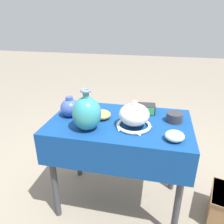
% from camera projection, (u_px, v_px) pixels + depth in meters
% --- Properties ---
extents(ground_plane, '(14.00, 14.00, 0.00)m').
position_uv_depth(ground_plane, '(119.00, 200.00, 1.79)').
color(ground_plane, gray).
extents(display_table, '(0.96, 0.59, 0.73)m').
position_uv_depth(display_table, '(119.00, 134.00, 1.52)').
color(display_table, '#38383D').
rests_on(display_table, ground_plane).
extents(vase_tall_bulbous, '(0.18, 0.18, 0.26)m').
position_uv_depth(vase_tall_bulbous, '(87.00, 113.00, 1.34)').
color(vase_tall_bulbous, teal).
rests_on(vase_tall_bulbous, display_table).
extents(vase_dome_bell, '(0.23, 0.24, 0.19)m').
position_uv_depth(vase_dome_bell, '(134.00, 116.00, 1.38)').
color(vase_dome_bell, white).
rests_on(vase_dome_bell, display_table).
extents(mosaic_tile_box, '(0.15, 0.11, 0.06)m').
position_uv_depth(mosaic_tile_box, '(146.00, 109.00, 1.61)').
color(mosaic_tile_box, '#232328').
rests_on(mosaic_tile_box, display_table).
extents(pot_squat_charcoal, '(0.11, 0.11, 0.06)m').
position_uv_depth(pot_squat_charcoal, '(174.00, 117.00, 1.47)').
color(pot_squat_charcoal, '#2D2D33').
rests_on(pot_squat_charcoal, display_table).
extents(bowl_shallow_ochre, '(0.13, 0.13, 0.06)m').
position_uv_depth(bowl_shallow_ochre, '(102.00, 115.00, 1.52)').
color(bowl_shallow_ochre, gold).
rests_on(bowl_shallow_ochre, display_table).
extents(bowl_shallow_rose, '(0.12, 0.12, 0.05)m').
position_uv_depth(bowl_shallow_rose, '(86.00, 103.00, 1.72)').
color(bowl_shallow_rose, '#D19399').
rests_on(bowl_shallow_rose, display_table).
extents(jar_round_cobalt, '(0.13, 0.13, 0.15)m').
position_uv_depth(jar_round_cobalt, '(70.00, 108.00, 1.54)').
color(jar_round_cobalt, '#3851A8').
rests_on(jar_round_cobalt, display_table).
extents(bowl_shallow_celadon, '(0.11, 0.11, 0.06)m').
position_uv_depth(bowl_shallow_celadon, '(175.00, 136.00, 1.25)').
color(bowl_shallow_celadon, '#A8CCB7').
rests_on(bowl_shallow_celadon, display_table).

